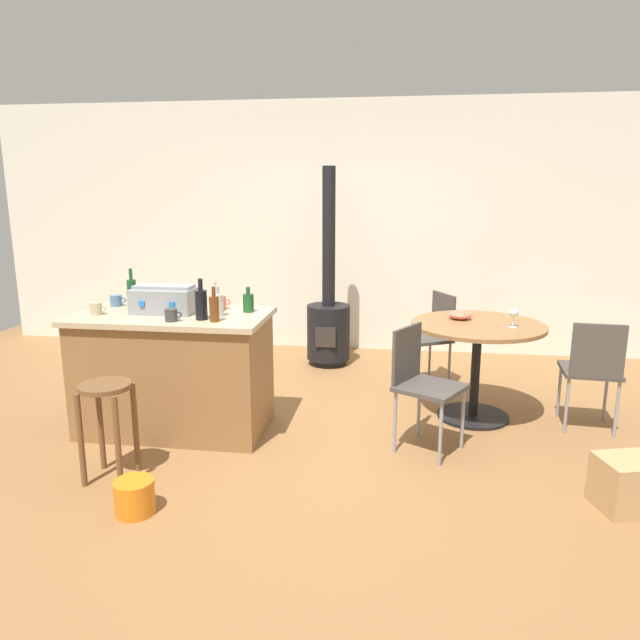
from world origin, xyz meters
TOP-DOWN VIEW (x-y plane):
  - ground_plane at (0.00, 0.00)m, footprint 8.80×8.80m
  - back_wall at (0.00, 2.55)m, footprint 8.00×0.10m
  - kitchen_island at (-1.01, 0.02)m, footprint 1.40×0.76m
  - wooden_stool at (-1.12, -0.79)m, footprint 0.32×0.32m
  - dining_table at (1.23, 0.57)m, footprint 1.01×1.01m
  - folding_chair_near at (0.91, 1.31)m, footprint 0.54×0.54m
  - folding_chair_far at (0.79, -0.06)m, footprint 0.54×0.54m
  - folding_chair_left at (2.04, 0.43)m, footprint 0.43×0.43m
  - wood_stove at (-0.10, 1.85)m, footprint 0.44×0.45m
  - toolbox at (-1.07, 0.06)m, footprint 0.45×0.28m
  - bottle_0 at (-0.62, -0.18)m, footprint 0.07×0.07m
  - bottle_1 at (-0.70, 0.11)m, footprint 0.06×0.06m
  - bottle_2 at (-1.38, 0.17)m, footprint 0.07×0.07m
  - bottle_3 at (-0.73, -0.13)m, footprint 0.08×0.08m
  - bottle_4 at (-0.65, -0.01)m, footprint 0.08×0.08m
  - bottle_5 at (-0.47, 0.16)m, footprint 0.08×0.08m
  - cup_0 at (-0.70, 0.23)m, footprint 0.12×0.08m
  - cup_1 at (-0.91, -0.22)m, footprint 0.12×0.09m
  - cup_2 at (-1.53, -0.09)m, footprint 0.12×0.08m
  - cup_3 at (-1.54, 0.23)m, footprint 0.13×0.09m
  - wine_glass at (1.47, 0.47)m, footprint 0.07×0.07m
  - serving_bowl at (1.10, 0.70)m, footprint 0.18×0.18m
  - cardboard_box at (1.98, -0.70)m, footprint 0.46×0.38m
  - plastic_bucket at (-0.80, -1.15)m, footprint 0.22×0.22m

SIDE VIEW (x-z plane):
  - ground_plane at x=0.00m, z-range 0.00..0.00m
  - plastic_bucket at x=-0.80m, z-range 0.00..0.19m
  - cardboard_box at x=1.98m, z-range 0.00..0.30m
  - kitchen_island at x=-1.01m, z-range 0.00..0.89m
  - wooden_stool at x=-1.12m, z-range 0.14..0.76m
  - wood_stove at x=-0.10m, z-range -0.52..1.47m
  - folding_chair_left at x=2.04m, z-range 0.07..0.92m
  - folding_chair_near at x=0.91m, z-range 0.08..0.93m
  - folding_chair_far at x=0.79m, z-range 0.08..0.93m
  - dining_table at x=1.23m, z-range 0.20..0.97m
  - serving_bowl at x=1.10m, z-range 0.77..0.84m
  - wine_glass at x=1.47m, z-range 0.80..0.94m
  - cup_3 at x=-1.54m, z-range 0.89..0.97m
  - cup_1 at x=-0.91m, z-range 0.89..0.97m
  - cup_2 at x=-1.53m, z-range 0.89..0.98m
  - cup_0 at x=-0.70m, z-range 0.89..0.99m
  - bottle_5 at x=-0.47m, z-range 0.87..1.05m
  - bottle_4 at x=-0.65m, z-range 0.86..1.08m
  - bottle_1 at x=-0.70m, z-range 0.86..1.09m
  - bottle_0 at x=-0.62m, z-range 0.86..1.10m
  - toolbox at x=-1.07m, z-range 0.88..1.09m
  - bottle_3 at x=-0.73m, z-range 0.86..1.14m
  - bottle_2 at x=-1.38m, z-range 0.85..1.16m
  - back_wall at x=0.00m, z-range 0.00..2.70m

